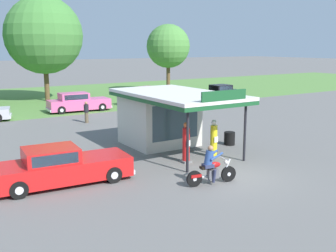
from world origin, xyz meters
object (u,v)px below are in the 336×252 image
(bystander_admiring_sedan, at_px, (86,112))
(spare_tire_stack, at_px, (229,138))
(parked_car_back_row_left, at_px, (144,96))
(parked_car_back_row_centre_left, at_px, (78,103))
(motorcycle_with_rider, at_px, (211,168))
(parked_car_back_row_far_left, at_px, (219,93))
(gas_pump_nearside, at_px, (186,144))
(featured_classic_sedan, at_px, (61,167))
(bystander_leaning_by_kiosk, at_px, (199,107))
(gas_pump_offside, at_px, (214,140))

(bystander_admiring_sedan, xyz_separation_m, spare_tire_stack, (4.28, -10.39, -0.44))
(parked_car_back_row_left, relative_size, spare_tire_stack, 7.38)
(parked_car_back_row_centre_left, distance_m, bystander_admiring_sedan, 5.48)
(spare_tire_stack, bearing_deg, motorcycle_with_rider, -137.44)
(motorcycle_with_rider, bearing_deg, parked_car_back_row_far_left, 49.59)
(gas_pump_nearside, bearing_deg, bystander_admiring_sedan, 91.42)
(parked_car_back_row_far_left, xyz_separation_m, spare_tire_stack, (-11.32, -14.55, -0.35))
(featured_classic_sedan, bearing_deg, gas_pump_nearside, -2.23)
(gas_pump_nearside, distance_m, bystander_leaning_by_kiosk, 11.61)
(gas_pump_offside, height_order, spare_tire_stack, gas_pump_offside)
(parked_car_back_row_left, distance_m, parked_car_back_row_centre_left, 7.07)
(parked_car_back_row_far_left, bearing_deg, bystander_admiring_sedan, -165.07)
(parked_car_back_row_far_left, height_order, parked_car_back_row_left, parked_car_back_row_far_left)
(gas_pump_nearside, distance_m, spare_tire_stack, 4.28)
(parked_car_back_row_left, height_order, bystander_leaning_by_kiosk, bystander_leaning_by_kiosk)
(gas_pump_offside, relative_size, spare_tire_stack, 2.59)
(featured_classic_sedan, relative_size, bystander_leaning_by_kiosk, 3.30)
(gas_pump_nearside, height_order, motorcycle_with_rider, gas_pump_nearside)
(gas_pump_nearside, relative_size, bystander_leaning_by_kiosk, 1.13)
(gas_pump_nearside, distance_m, featured_classic_sedan, 5.88)
(motorcycle_with_rider, xyz_separation_m, parked_car_back_row_far_left, (16.22, 19.06, 0.06))
(gas_pump_nearside, relative_size, parked_car_back_row_far_left, 0.39)
(parked_car_back_row_left, xyz_separation_m, bystander_admiring_sedan, (-8.31, -6.42, 0.09))
(motorcycle_with_rider, distance_m, bystander_leaning_by_kiosk, 14.56)
(gas_pump_offside, bearing_deg, spare_tire_stack, 32.61)
(featured_classic_sedan, bearing_deg, bystander_admiring_sedan, 64.43)
(gas_pump_nearside, bearing_deg, parked_car_back_row_far_left, 46.35)
(parked_car_back_row_left, relative_size, parked_car_back_row_centre_left, 0.99)
(featured_classic_sedan, xyz_separation_m, parked_car_back_row_centre_left, (6.91, 16.98, 0.04))
(parked_car_back_row_left, distance_m, bystander_leaning_by_kiosk, 9.41)
(parked_car_back_row_far_left, bearing_deg, parked_car_back_row_centre_left, 175.36)
(motorcycle_with_rider, relative_size, parked_car_back_row_centre_left, 0.40)
(featured_classic_sedan, height_order, parked_car_back_row_centre_left, parked_car_back_row_centre_left)
(parked_car_back_row_far_left, bearing_deg, gas_pump_nearside, -133.65)
(gas_pump_nearside, xyz_separation_m, bystander_admiring_sedan, (-0.29, 11.89, -0.08))
(parked_car_back_row_left, height_order, bystander_admiring_sedan, parked_car_back_row_left)
(gas_pump_offside, xyz_separation_m, parked_car_back_row_left, (6.37, 18.30, -0.14))
(motorcycle_with_rider, bearing_deg, gas_pump_nearside, 73.04)
(motorcycle_with_rider, distance_m, spare_tire_stack, 6.66)
(parked_car_back_row_far_left, height_order, bystander_admiring_sedan, parked_car_back_row_far_left)
(motorcycle_with_rider, height_order, featured_classic_sedan, motorcycle_with_rider)
(parked_car_back_row_centre_left, bearing_deg, parked_car_back_row_left, 8.95)
(motorcycle_with_rider, height_order, spare_tire_stack, motorcycle_with_rider)
(featured_classic_sedan, xyz_separation_m, parked_car_back_row_far_left, (21.18, 15.82, 0.03))
(bystander_leaning_by_kiosk, bearing_deg, bystander_admiring_sedan, 159.00)
(gas_pump_offside, xyz_separation_m, parked_car_back_row_centre_left, (-0.62, 17.20, -0.12))
(gas_pump_offside, bearing_deg, bystander_admiring_sedan, 99.30)
(gas_pump_nearside, distance_m, bystander_admiring_sedan, 11.89)
(parked_car_back_row_far_left, distance_m, bystander_leaning_by_kiosk, 10.62)
(motorcycle_with_rider, xyz_separation_m, bystander_admiring_sedan, (0.62, 14.90, 0.15))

